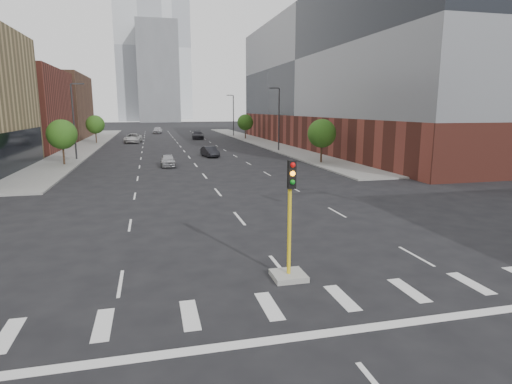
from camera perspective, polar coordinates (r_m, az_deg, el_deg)
name	(u,v)px	position (r m, az deg, el deg)	size (l,w,h in m)	color
sidewalk_left_far	(90,144)	(80.04, -21.28, 5.98)	(5.00, 92.00, 0.15)	gray
sidewalk_right_far	(257,141)	(81.79, 0.17, 6.83)	(5.00, 92.00, 0.15)	gray
building_left_far_b	(34,107)	(99.78, -27.48, 10.06)	(20.00, 24.00, 13.00)	brown
building_right_main	(365,78)	(73.74, 14.33, 14.52)	(24.00, 70.00, 22.00)	brown
tower_left	(139,48)	(227.00, -15.30, 18.02)	(22.00, 22.00, 70.00)	#B2B7BC
tower_right	(172,49)	(267.70, -11.12, 18.16)	(20.00, 20.00, 80.00)	#B2B7BC
tower_mid	(158,73)	(205.81, -12.93, 15.24)	(18.00, 18.00, 44.00)	slate
median_traffic_signal	(289,253)	(15.75, 4.45, -8.17)	(1.20, 1.20, 4.40)	#999993
streetlight_right_a	(278,116)	(62.82, 3.00, 10.03)	(1.60, 0.22, 9.07)	#2D2D30
streetlight_right_b	(233,114)	(96.86, -3.08, 10.40)	(1.60, 0.22, 9.07)	#2D2D30
streetlight_left	(74,118)	(55.83, -23.08, 9.04)	(1.60, 0.22, 9.07)	#2D2D30
tree_left_near	(62,134)	(51.07, -24.47, 7.00)	(3.20, 3.20, 4.85)	#382619
tree_left_far	(95,124)	(80.72, -20.65, 8.43)	(3.20, 3.20, 4.85)	#382619
tree_right_near	(322,133)	(48.95, 8.77, 7.73)	(3.20, 3.20, 4.85)	#382619
tree_right_far	(245,122)	(87.22, -1.44, 9.27)	(3.20, 3.20, 4.85)	#382619
car_near_left	(168,160)	(47.12, -11.67, 4.16)	(1.56, 3.88, 1.32)	#ABACAF
car_mid_right	(210,152)	(55.64, -6.18, 5.37)	(1.42, 4.08, 1.34)	black
car_far_left	(133,138)	(81.68, -16.08, 6.91)	(2.71, 5.88, 1.63)	#B7B7B7
car_deep_right	(198,135)	(88.55, -7.77, 7.53)	(2.27, 5.57, 1.62)	#222228
car_distant	(158,130)	(110.06, -12.99, 8.04)	(1.99, 4.94, 1.68)	silver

